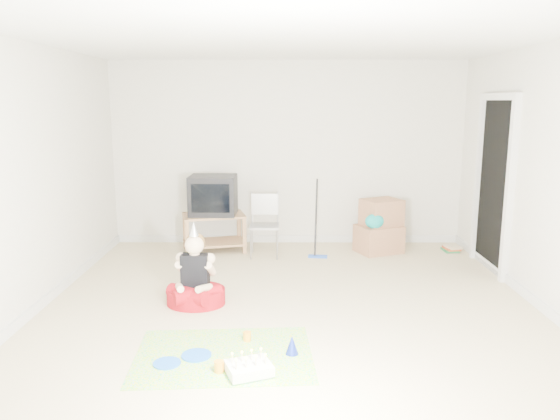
{
  "coord_description": "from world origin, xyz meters",
  "views": [
    {
      "loc": [
        -0.08,
        -5.29,
        2.04
      ],
      "look_at": [
        -0.1,
        0.4,
        0.9
      ],
      "focal_mm": 35.0,
      "sensor_mm": 36.0,
      "label": 1
    }
  ],
  "objects_px": {
    "birthday_cake": "(249,369)",
    "cardboard_boxes": "(380,227)",
    "tv_stand": "(214,230)",
    "crt_tv": "(213,195)",
    "folding_chair": "(264,226)",
    "seated_woman": "(196,286)"
  },
  "relations": [
    {
      "from": "birthday_cake",
      "to": "cardboard_boxes",
      "type": "bearing_deg",
      "value": 65.34
    },
    {
      "from": "tv_stand",
      "to": "crt_tv",
      "type": "xyz_separation_m",
      "value": [
        -0.0,
        0.0,
        0.48
      ]
    },
    {
      "from": "folding_chair",
      "to": "seated_woman",
      "type": "height_order",
      "value": "seated_woman"
    },
    {
      "from": "folding_chair",
      "to": "seated_woman",
      "type": "bearing_deg",
      "value": -110.22
    },
    {
      "from": "tv_stand",
      "to": "folding_chair",
      "type": "distance_m",
      "value": 0.76
    },
    {
      "from": "birthday_cake",
      "to": "crt_tv",
      "type": "bearing_deg",
      "value": 101.11
    },
    {
      "from": "folding_chair",
      "to": "birthday_cake",
      "type": "relative_size",
      "value": 2.11
    },
    {
      "from": "seated_woman",
      "to": "birthday_cake",
      "type": "relative_size",
      "value": 2.15
    },
    {
      "from": "cardboard_boxes",
      "to": "seated_woman",
      "type": "height_order",
      "value": "seated_woman"
    },
    {
      "from": "folding_chair",
      "to": "tv_stand",
      "type": "bearing_deg",
      "value": 159.69
    },
    {
      "from": "folding_chair",
      "to": "cardboard_boxes",
      "type": "xyz_separation_m",
      "value": [
        1.57,
        0.22,
        -0.06
      ]
    },
    {
      "from": "folding_chair",
      "to": "seated_woman",
      "type": "xyz_separation_m",
      "value": [
        -0.65,
        -1.76,
        -0.22
      ]
    },
    {
      "from": "crt_tv",
      "to": "seated_woman",
      "type": "distance_m",
      "value": 2.1
    },
    {
      "from": "folding_chair",
      "to": "seated_woman",
      "type": "distance_m",
      "value": 1.88
    },
    {
      "from": "crt_tv",
      "to": "seated_woman",
      "type": "height_order",
      "value": "crt_tv"
    },
    {
      "from": "tv_stand",
      "to": "seated_woman",
      "type": "bearing_deg",
      "value": -88.38
    },
    {
      "from": "crt_tv",
      "to": "cardboard_boxes",
      "type": "bearing_deg",
      "value": 0.13
    },
    {
      "from": "seated_woman",
      "to": "birthday_cake",
      "type": "distance_m",
      "value": 1.61
    },
    {
      "from": "crt_tv",
      "to": "seated_woman",
      "type": "bearing_deg",
      "value": -87.16
    },
    {
      "from": "folding_chair",
      "to": "birthday_cake",
      "type": "xyz_separation_m",
      "value": [
        -0.02,
        -3.23,
        -0.37
      ]
    },
    {
      "from": "cardboard_boxes",
      "to": "folding_chair",
      "type": "bearing_deg",
      "value": -172.11
    },
    {
      "from": "seated_woman",
      "to": "birthday_cake",
      "type": "xyz_separation_m",
      "value": [
        0.63,
        -1.48,
        -0.14
      ]
    }
  ]
}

